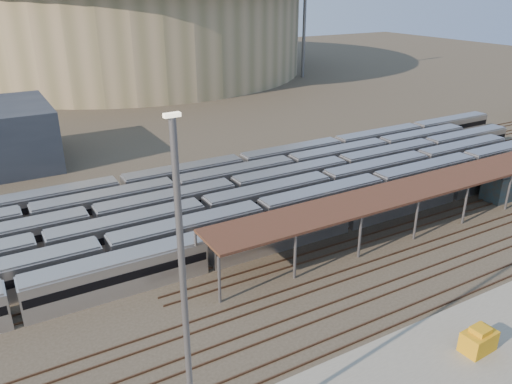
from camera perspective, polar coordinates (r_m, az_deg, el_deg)
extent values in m
plane|color=#383026|center=(51.53, 4.68, -10.59)|extent=(420.00, 420.00, 0.00)
cube|color=#A9A8AD|center=(53.91, -5.78, -6.77)|extent=(112.00, 2.90, 3.60)
cube|color=#A9A8AD|center=(60.92, 0.47, -2.99)|extent=(112.00, 2.90, 3.60)
cube|color=#A9A8AD|center=(62.01, -6.01, -2.64)|extent=(112.00, 2.90, 3.60)
cube|color=#A9A8AD|center=(67.91, -2.66, -0.20)|extent=(112.00, 2.90, 3.60)
cube|color=#A9A8AD|center=(69.03, -9.18, -0.09)|extent=(112.00, 2.90, 3.60)
cube|color=#A9A8AD|center=(77.33, -1.71, 2.74)|extent=(112.00, 2.90, 3.60)
cylinder|color=slate|center=(47.74, -4.22, -9.98)|extent=(0.30, 0.30, 5.00)
cylinder|color=slate|center=(51.98, -6.84, -7.14)|extent=(0.30, 0.30, 5.00)
cylinder|color=slate|center=(51.40, 4.48, -7.40)|extent=(0.30, 0.30, 5.00)
cylinder|color=slate|center=(55.36, 1.34, -4.98)|extent=(0.30, 0.30, 5.00)
cylinder|color=slate|center=(56.15, 11.78, -5.08)|extent=(0.30, 0.30, 5.00)
cylinder|color=slate|center=(59.79, 8.41, -3.03)|extent=(0.30, 0.30, 5.00)
cylinder|color=slate|center=(61.72, 17.81, -3.09)|extent=(0.30, 0.30, 5.00)
cylinder|color=slate|center=(65.06, 14.39, -1.33)|extent=(0.30, 0.30, 5.00)
cylinder|color=slate|center=(67.92, 22.78, -1.41)|extent=(0.30, 0.30, 5.00)
cylinder|color=slate|center=(70.97, 19.43, 0.11)|extent=(0.30, 0.30, 5.00)
cylinder|color=slate|center=(74.60, 26.88, -0.02)|extent=(0.30, 0.30, 5.00)
cylinder|color=slate|center=(77.38, 23.66, 1.32)|extent=(0.30, 0.30, 5.00)
cylinder|color=slate|center=(84.18, 27.23, 2.34)|extent=(0.30, 0.30, 5.00)
cube|color=#352416|center=(65.33, 18.96, 0.75)|extent=(60.00, 6.00, 0.30)
cube|color=#4C3323|center=(50.30, 5.82, -11.44)|extent=(170.00, 0.12, 0.18)
cube|color=#4C3323|center=(51.31, 4.84, -10.64)|extent=(170.00, 0.12, 0.18)
cube|color=#4C3323|center=(47.74, 8.67, -13.72)|extent=(170.00, 0.12, 0.18)
cube|color=#4C3323|center=(48.68, 7.56, -12.84)|extent=(170.00, 0.12, 0.18)
cube|color=#4C3323|center=(45.38, 11.89, -16.20)|extent=(170.00, 0.12, 0.18)
cube|color=#4C3323|center=(46.24, 10.63, -15.25)|extent=(170.00, 0.12, 0.18)
cylinder|color=gray|center=(182.69, -14.56, 17.60)|extent=(116.00, 116.00, 28.00)
cylinder|color=slate|center=(165.47, 5.56, 19.11)|extent=(1.00, 1.00, 36.00)
cylinder|color=slate|center=(196.00, -26.74, 17.49)|extent=(1.00, 1.00, 36.00)
cylinder|color=slate|center=(28.29, -8.07, -14.11)|extent=(0.36, 0.36, 22.40)
cube|color=#FFF2CC|center=(23.38, -9.59, 8.68)|extent=(0.81, 0.33, 0.20)
cube|color=#C58A12|center=(46.51, 24.06, -15.30)|extent=(2.96, 1.94, 1.80)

